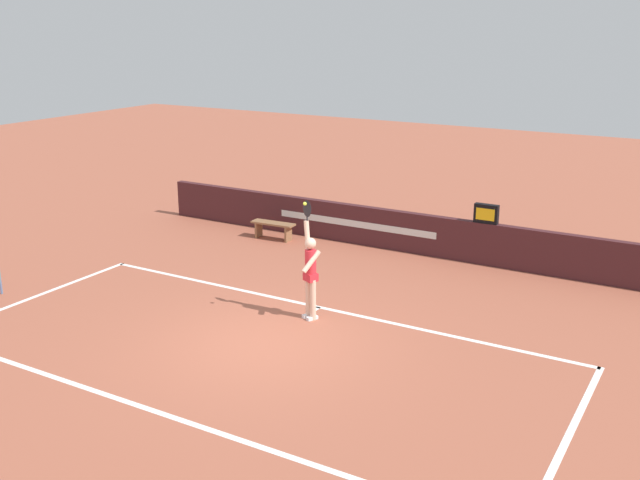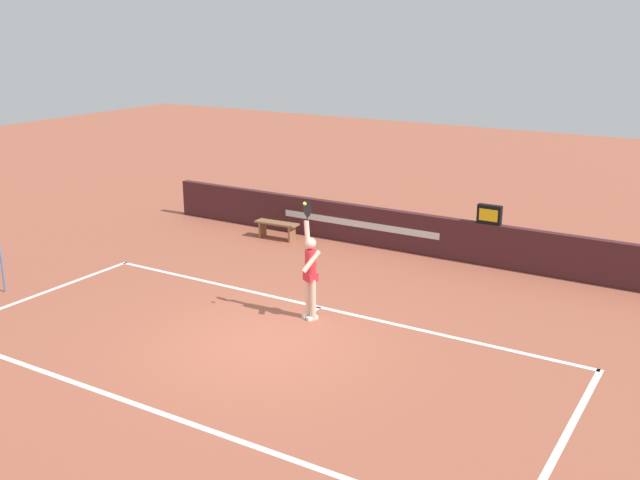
% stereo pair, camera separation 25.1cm
% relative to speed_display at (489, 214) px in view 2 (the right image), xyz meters
% --- Properties ---
extents(ground_plane, '(60.00, 60.00, 0.00)m').
position_rel_speed_display_xyz_m(ground_plane, '(-2.09, -6.61, -1.30)').
color(ground_plane, '#A5563F').
extents(court_lines, '(11.52, 5.14, 0.00)m').
position_rel_speed_display_xyz_m(court_lines, '(-2.09, -7.03, -1.29)').
color(court_lines, white).
rests_on(court_lines, ground).
extents(back_wall, '(15.24, 0.21, 1.06)m').
position_rel_speed_display_xyz_m(back_wall, '(-2.10, 0.00, -0.77)').
color(back_wall, '#431D21').
rests_on(back_wall, ground).
extents(speed_display, '(0.59, 0.17, 0.47)m').
position_rel_speed_display_xyz_m(speed_display, '(0.00, 0.00, 0.00)').
color(speed_display, black).
rests_on(speed_display, back_wall).
extents(tennis_player, '(0.47, 0.47, 2.46)m').
position_rel_speed_display_xyz_m(tennis_player, '(-1.93, -5.14, -0.28)').
color(tennis_player, beige).
rests_on(tennis_player, ground).
extents(tennis_ball, '(0.07, 0.07, 0.07)m').
position_rel_speed_display_xyz_m(tennis_ball, '(-1.93, -5.34, 1.15)').
color(tennis_ball, '#C7E835').
extents(courtside_bench_near, '(1.27, 0.42, 0.48)m').
position_rel_speed_display_xyz_m(courtside_bench_near, '(-5.72, -0.81, -0.94)').
color(courtside_bench_near, '#8E6240').
rests_on(courtside_bench_near, ground).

